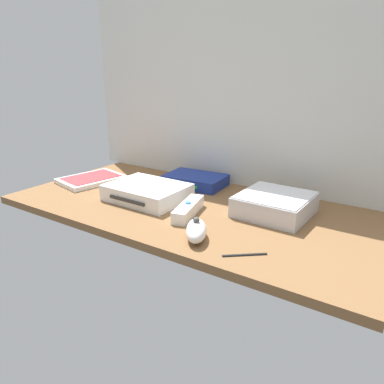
# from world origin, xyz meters

# --- Properties ---
(ground_plane) EXTENTS (1.00, 0.48, 0.02)m
(ground_plane) POSITION_xyz_m (0.00, 0.00, -0.01)
(ground_plane) COLOR brown
(ground_plane) RESTS_ON ground
(back_wall) EXTENTS (1.10, 0.01, 0.64)m
(back_wall) POSITION_xyz_m (0.00, 0.25, 0.32)
(back_wall) COLOR silver
(back_wall) RESTS_ON ground
(game_console) EXTENTS (0.21, 0.17, 0.04)m
(game_console) POSITION_xyz_m (-0.13, -0.03, 0.02)
(game_console) COLOR white
(game_console) RESTS_ON ground_plane
(mini_computer) EXTENTS (0.17, 0.17, 0.05)m
(mini_computer) POSITION_xyz_m (0.20, 0.07, 0.03)
(mini_computer) COLOR silver
(mini_computer) RESTS_ON ground_plane
(game_case) EXTENTS (0.17, 0.21, 0.02)m
(game_case) POSITION_xyz_m (-0.40, 0.01, 0.01)
(game_case) COLOR white
(game_case) RESTS_ON ground_plane
(network_router) EXTENTS (0.19, 0.13, 0.03)m
(network_router) POSITION_xyz_m (-0.09, 0.16, 0.02)
(network_router) COLOR navy
(network_router) RESTS_ON ground_plane
(remote_wand) EXTENTS (0.07, 0.15, 0.03)m
(remote_wand) POSITION_xyz_m (0.03, -0.05, 0.02)
(remote_wand) COLOR white
(remote_wand) RESTS_ON ground_plane
(remote_nunchuk) EXTENTS (0.09, 0.11, 0.05)m
(remote_nunchuk) POSITION_xyz_m (0.12, -0.16, 0.02)
(remote_nunchuk) COLOR white
(remote_nunchuk) RESTS_ON ground_plane
(stylus_pen) EXTENTS (0.07, 0.06, 0.01)m
(stylus_pen) POSITION_xyz_m (0.24, -0.17, 0.00)
(stylus_pen) COLOR black
(stylus_pen) RESTS_ON ground_plane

